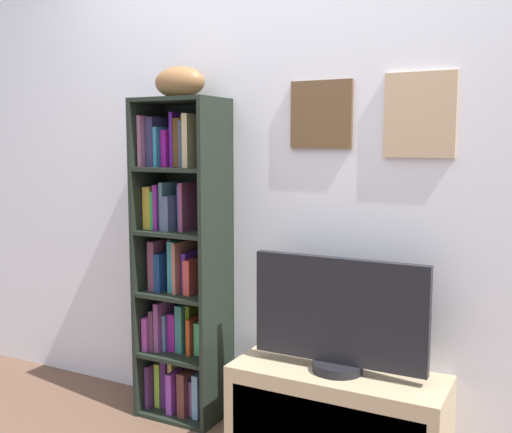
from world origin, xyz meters
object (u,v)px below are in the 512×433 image
football (180,82)px  television (338,316)px  tv_stand (337,414)px  bookshelf (182,267)px

football → television: size_ratio=0.34×
tv_stand → bookshelf: bearing=175.5°
bookshelf → television: (0.86, -0.07, -0.12)m
football → tv_stand: football is taller
bookshelf → tv_stand: bookshelf is taller
bookshelf → football: (0.03, -0.03, 0.91)m
bookshelf → tv_stand: (0.86, -0.07, -0.56)m
television → tv_stand: bearing=-90.0°
bookshelf → television: size_ratio=2.05×
television → bookshelf: bearing=175.5°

